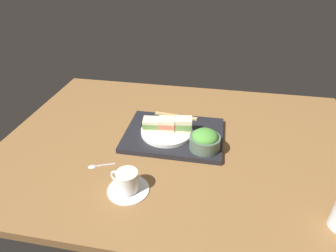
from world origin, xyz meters
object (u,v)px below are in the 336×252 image
object	(u,v)px
sandwich_near	(183,125)
sandwich_plate	(167,131)
chopsticks_pair	(176,116)
teaspoon	(96,166)
sandwich_middle	(167,124)
sandwich_far	(151,124)
salad_bowl	(205,140)
coffee_cup	(127,183)

from	to	relation	value
sandwich_near	sandwich_plate	bearing A→B (deg)	3.83
chopsticks_pair	teaspoon	size ratio (longest dim) A/B	2.02
sandwich_near	sandwich_middle	world-z (taller)	sandwich_near
sandwich_far	sandwich_plate	bearing A→B (deg)	-176.17
sandwich_plate	sandwich_near	bearing A→B (deg)	-176.17
salad_bowl	teaspoon	bearing A→B (deg)	22.06
salad_bowl	teaspoon	world-z (taller)	salad_bowl
sandwich_far	coffee_cup	xyz separation A→B (cm)	(0.56, 30.24, -2.73)
sandwich_middle	salad_bowl	distance (cm)	16.94
sandwich_middle	salad_bowl	size ratio (longest dim) A/B	0.60
sandwich_plate	sandwich_far	bearing A→B (deg)	3.83
sandwich_plate	salad_bowl	world-z (taller)	salad_bowl
coffee_cup	sandwich_middle	bearing A→B (deg)	-102.31
sandwich_near	coffee_cup	bearing A→B (deg)	67.58
coffee_cup	salad_bowl	bearing A→B (deg)	-133.18
sandwich_plate	teaspoon	bearing A→B (deg)	46.20
chopsticks_pair	coffee_cup	distance (cm)	44.48
chopsticks_pair	coffee_cup	world-z (taller)	coffee_cup
coffee_cup	chopsticks_pair	bearing A→B (deg)	-100.73
sandwich_far	coffee_cup	world-z (taller)	sandwich_far
sandwich_far	salad_bowl	world-z (taller)	salad_bowl
sandwich_plate	salad_bowl	xyz separation A→B (cm)	(-15.33, 7.19, 2.78)
sandwich_near	coffee_cup	world-z (taller)	sandwich_near
sandwich_near	salad_bowl	distance (cm)	11.96
sandwich_near	coffee_cup	size ratio (longest dim) A/B	0.52
sandwich_plate	sandwich_far	size ratio (longest dim) A/B	2.94
salad_bowl	teaspoon	xyz separation A→B (cm)	(36.34, 14.73, -5.19)
sandwich_far	salad_bowl	xyz separation A→B (cm)	(-21.46, 6.78, -0.25)
teaspoon	coffee_cup	bearing A→B (deg)	148.64
coffee_cup	teaspoon	size ratio (longest dim) A/B	1.41
sandwich_near	chopsticks_pair	distance (cm)	14.00
sandwich_middle	sandwich_near	bearing A→B (deg)	-176.17
teaspoon	sandwich_plate	bearing A→B (deg)	-133.80
chopsticks_pair	teaspoon	bearing A→B (deg)	57.11
sandwich_plate	coffee_cup	bearing A→B (deg)	77.69
sandwich_plate	sandwich_middle	xyz separation A→B (cm)	(0.00, 0.00, 3.28)
salad_bowl	chopsticks_pair	bearing A→B (deg)	-55.83
sandwich_middle	teaspoon	world-z (taller)	sandwich_middle
salad_bowl	sandwich_near	bearing A→B (deg)	-39.56
sandwich_middle	chopsticks_pair	distance (cm)	13.65
sandwich_middle	coffee_cup	xyz separation A→B (cm)	(6.69, 30.65, -2.98)
chopsticks_pair	sandwich_middle	bearing A→B (deg)	83.04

